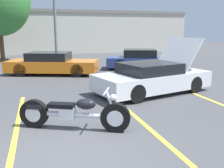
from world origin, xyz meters
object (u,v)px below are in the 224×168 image
motorcycle (73,113)px  parked_car_right_row (142,60)px  light_pole (55,0)px  parked_car_mid_row (52,64)px  show_car_hood_open (153,78)px

motorcycle → parked_car_right_row: 9.95m
light_pole → motorcycle: 12.63m
motorcycle → parked_car_mid_row: size_ratio=0.49×
motorcycle → parked_car_right_row: bearing=82.5°
parked_car_mid_row → parked_car_right_row: (5.36, 0.31, 0.01)m
parked_car_mid_row → show_car_hood_open: bearing=-37.0°
light_pole → parked_car_right_row: bearing=-37.4°
parked_car_right_row → motorcycle: bearing=-102.1°
light_pole → parked_car_mid_row: light_pole is taller
motorcycle → parked_car_mid_row: bearing=115.1°
parked_car_mid_row → parked_car_right_row: 5.37m
motorcycle → show_car_hood_open: (3.41, 2.79, 0.17)m
light_pole → motorcycle: (-0.61, -12.00, -3.88)m
show_car_hood_open → motorcycle: bearing=-155.3°
light_pole → show_car_hood_open: 10.32m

